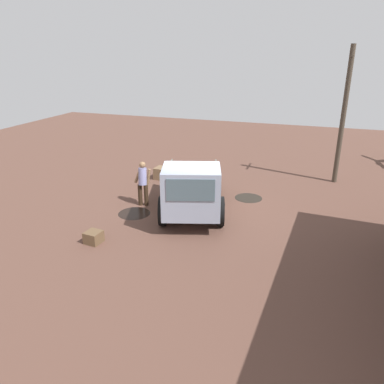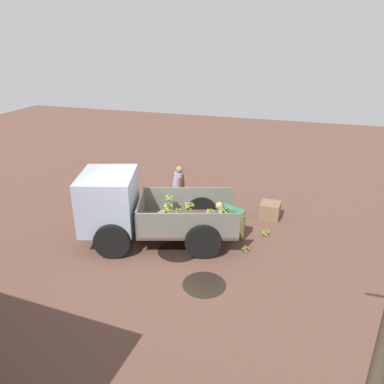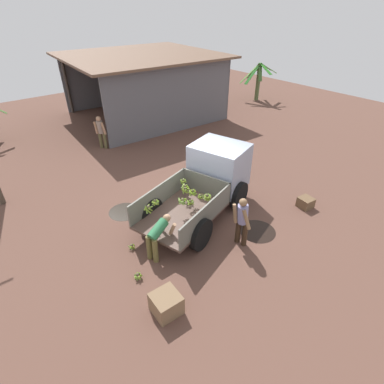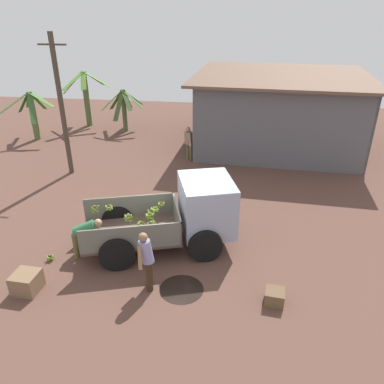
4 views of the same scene
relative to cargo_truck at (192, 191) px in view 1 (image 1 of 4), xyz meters
The scene contains 12 objects.
ground 1.23m from the cargo_truck, behind, with size 36.00×36.00×0.00m, color brown.
mud_patch_0 1.93m from the cargo_truck, behind, with size 1.17×1.17×0.01m, color black.
mud_patch_1 2.36m from the cargo_truck, 88.57° to the right, with size 1.12×1.12×0.01m, color black.
mud_patch_2 3.20m from the cargo_truck, 152.38° to the left, with size 1.05×1.05×0.01m, color black.
cargo_truck is the anchor object (origin of this frame).
utility_pole 7.56m from the cargo_truck, 141.72° to the left, with size 1.11×0.20×5.57m.
person_foreground_visitor 2.28m from the cargo_truck, 110.34° to the right, with size 0.43×0.67×1.62m.
person_worker_loading 3.05m from the cargo_truck, 160.70° to the right, with size 0.87×0.72×1.13m.
banana_bunch_on_ground_0 3.51m from the cargo_truck, behind, with size 0.21×0.19×0.18m.
banana_bunch_on_ground_1 4.15m from the cargo_truck, 159.60° to the right, with size 0.22×0.22×0.19m.
wooden_crate_0 4.66m from the cargo_truck, 144.82° to the right, with size 0.61×0.61×0.51m, color brown.
wooden_crate_1 3.37m from the cargo_truck, 44.19° to the right, with size 0.45×0.45×0.35m, color brown.
Camera 1 is at (11.32, 3.61, 5.35)m, focal length 35.00 mm.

